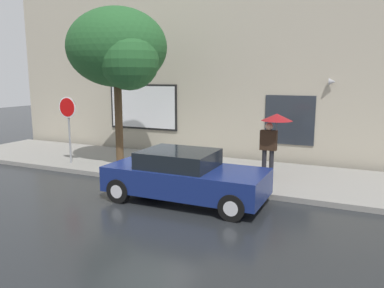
% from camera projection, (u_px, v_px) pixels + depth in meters
% --- Properties ---
extents(ground_plane, '(60.00, 60.00, 0.00)m').
position_uv_depth(ground_plane, '(148.00, 195.00, 10.63)').
color(ground_plane, black).
extents(sidewalk, '(20.00, 4.00, 0.15)m').
position_uv_depth(sidewalk, '(192.00, 169.00, 13.31)').
color(sidewalk, gray).
rests_on(sidewalk, ground).
extents(building_facade, '(20.00, 0.67, 7.00)m').
position_uv_depth(building_facade, '(218.00, 71.00, 14.96)').
color(building_facade, '#B2A893').
rests_on(building_facade, ground).
extents(parked_car, '(4.22, 1.88, 1.35)m').
position_uv_depth(parked_car, '(184.00, 176.00, 10.00)').
color(parked_car, navy).
rests_on(parked_car, ground).
extents(fire_hydrant, '(0.30, 0.44, 0.76)m').
position_uv_depth(fire_hydrant, '(181.00, 166.00, 11.86)').
color(fire_hydrant, white).
rests_on(fire_hydrant, sidewalk).
extents(pedestrian_with_umbrella, '(0.96, 0.95, 2.01)m').
position_uv_depth(pedestrian_with_umbrella, '(274.00, 128.00, 11.60)').
color(pedestrian_with_umbrella, black).
rests_on(pedestrian_with_umbrella, sidewalk).
extents(street_tree, '(3.59, 3.05, 5.45)m').
position_uv_depth(street_tree, '(119.00, 50.00, 12.83)').
color(street_tree, '#4C3823').
rests_on(street_tree, sidewalk).
extents(stop_sign, '(0.76, 0.10, 2.42)m').
position_uv_depth(stop_sign, '(68.00, 117.00, 13.61)').
color(stop_sign, gray).
rests_on(stop_sign, sidewalk).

